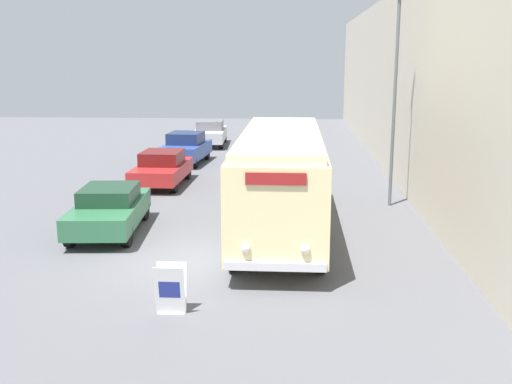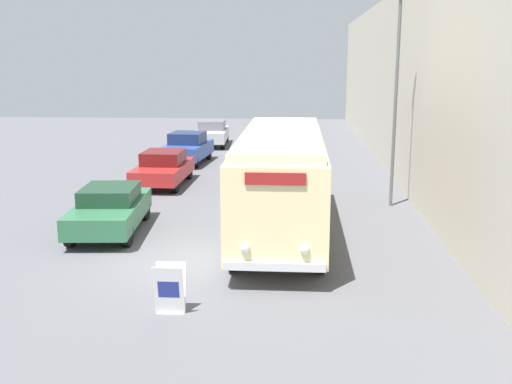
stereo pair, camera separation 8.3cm
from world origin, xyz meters
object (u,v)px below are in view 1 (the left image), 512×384
at_px(parked_car_far, 186,148).
at_px(parked_car_distant, 210,133).
at_px(sign_board, 170,290).
at_px(parked_car_near, 109,209).
at_px(vintage_bus, 281,177).
at_px(streetlamp, 396,72).
at_px(parked_car_mid, 162,168).

distance_m(parked_car_far, parked_car_distant, 6.69).
height_order(sign_board, parked_car_near, parked_car_near).
relative_size(sign_board, parked_car_distant, 0.23).
relative_size(parked_car_near, parked_car_far, 1.09).
xyz_separation_m(vintage_bus, parked_car_near, (-5.33, -0.16, -1.06)).
relative_size(streetlamp, parked_car_far, 1.85).
bearing_deg(parked_car_near, vintage_bus, -2.90).
bearing_deg(streetlamp, parked_car_distant, 119.96).
xyz_separation_m(parked_car_near, parked_car_distant, (0.42, 19.55, 0.05)).
relative_size(sign_board, parked_car_mid, 0.25).
bearing_deg(vintage_bus, streetlamp, 45.22).
distance_m(vintage_bus, parked_car_mid, 8.89).
relative_size(parked_car_near, parked_car_mid, 1.05).
distance_m(vintage_bus, parked_car_near, 5.44).
relative_size(parked_car_near, parked_car_distant, 0.97).
distance_m(vintage_bus, streetlamp, 6.41).
bearing_deg(vintage_bus, parked_car_far, 112.47).
height_order(parked_car_mid, parked_car_far, parked_car_far).
bearing_deg(vintage_bus, parked_car_distant, 104.21).
height_order(parked_car_near, parked_car_mid, parked_car_mid).
xyz_separation_m(sign_board, streetlamp, (6.14, 10.11, 4.35)).
bearing_deg(sign_board, parked_car_far, 99.30).
relative_size(vintage_bus, streetlamp, 1.25).
distance_m(vintage_bus, parked_car_distant, 20.03).
height_order(sign_board, parked_car_mid, parked_car_mid).
height_order(parked_car_near, parked_car_distant, parked_car_distant).
xyz_separation_m(streetlamp, parked_car_mid, (-9.23, 3.09, -4.12)).
bearing_deg(parked_car_far, parked_car_near, -85.51).
height_order(sign_board, streetlamp, streetlamp).
relative_size(sign_board, parked_car_far, 0.26).
bearing_deg(parked_car_mid, parked_car_distant, 89.34).
bearing_deg(streetlamp, parked_car_far, 136.60).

